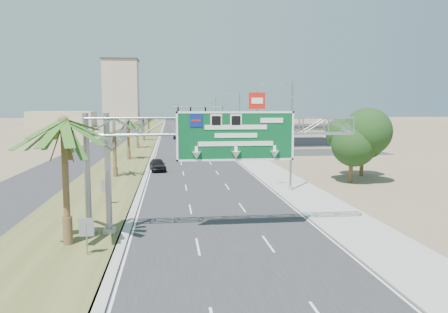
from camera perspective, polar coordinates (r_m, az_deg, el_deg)
name	(u,v)px	position (r m, az deg, el deg)	size (l,w,h in m)	color
ground	(258,300)	(18.64, 4.48, -18.14)	(600.00, 600.00, 0.00)	#8C7A59
road	(182,134)	(126.88, -5.48, 2.98)	(12.00, 300.00, 0.02)	#28282B
sidewalk_right	(211,133)	(127.39, -1.65, 3.04)	(4.00, 300.00, 0.10)	#9E9B93
median_grass	(147,134)	(126.99, -10.00, 2.93)	(7.00, 300.00, 0.12)	#425023
opposing_road	(122,134)	(127.55, -13.15, 2.86)	(8.00, 300.00, 0.02)	#28282B
sign_gantry	(210,135)	(26.68, -1.91, 2.83)	(16.75, 1.24, 7.50)	gray
palm_near	(63,122)	(25.27, -20.26, 4.21)	(5.70, 5.70, 8.35)	brown
palm_row_b	(114,133)	(49.05, -14.14, 2.96)	(3.99, 3.99, 5.95)	brown
palm_row_c	(128,121)	(64.91, -12.43, 4.50)	(3.99, 3.99, 6.75)	brown
palm_row_d	(137,125)	(82.88, -11.26, 4.07)	(3.99, 3.99, 5.45)	brown
palm_row_e	(143,119)	(101.81, -10.49, 4.90)	(3.99, 3.99, 6.15)	brown
palm_row_f	(149,118)	(126.77, -9.82, 5.03)	(3.99, 3.99, 5.75)	brown
streetlight_near	(289,141)	(40.18, 8.49, 2.05)	(3.27, 0.44, 10.00)	gray
streetlight_mid	(238,126)	(69.50, 1.86, 3.98)	(3.27, 0.44, 10.00)	gray
streetlight_far	(215,120)	(105.19, -1.18, 4.84)	(3.27, 0.44, 10.00)	gray
signal_mast	(213,121)	(89.03, -1.49, 4.63)	(10.28, 0.71, 8.00)	gray
store_building	(301,136)	(86.61, 10.07, 2.59)	(18.00, 10.00, 4.00)	tan
oak_near	(352,139)	(46.53, 16.35, 2.26)	(4.50, 4.50, 6.80)	brown
oak_far	(362,142)	(51.44, 17.63, 1.80)	(3.50, 3.50, 5.60)	brown
median_signback_a	(86,230)	(23.86, -17.52, -9.15)	(0.75, 0.08, 2.08)	gray
median_signback_b	(106,188)	(35.52, -15.14, -3.96)	(0.75, 0.08, 2.08)	gray
tower_distant	(121,90)	(268.29, -13.29, 8.42)	(20.00, 16.00, 35.00)	tan
building_distant_left	(62,119)	(181.48, -20.35, 4.60)	(24.00, 14.00, 6.00)	tan
building_distant_right	(262,121)	(160.21, 5.03, 4.60)	(20.00, 12.00, 5.00)	tan
car_left_lane	(158,165)	(53.60, -8.67, -1.09)	(1.76, 4.38, 1.49)	black
car_mid_lane	(187,155)	(64.09, -4.84, 0.24)	(1.66, 4.77, 1.57)	maroon
car_right_lane	(211,141)	(90.90, -1.77, 2.05)	(2.34, 5.06, 1.41)	gray
car_far	(178,136)	(106.64, -6.00, 2.73)	(2.23, 5.48, 1.59)	black
pole_sign_red_near	(257,105)	(64.73, 4.33, 6.69)	(2.40, 0.38, 10.05)	gray
pole_sign_blue	(250,125)	(71.37, 3.43, 4.07)	(2.01, 0.42, 6.64)	gray
pole_sign_red_far	(231,118)	(89.47, 0.96, 5.07)	(2.20, 0.38, 7.07)	gray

